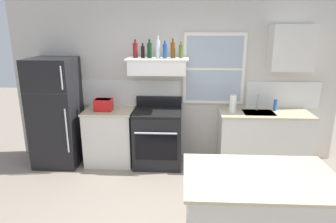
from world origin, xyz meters
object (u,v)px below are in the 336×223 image
Objects in this scene: bottle_balsamic_dark at (143,52)px; paper_towel_roll at (233,104)px; bottle_clear_tall at (158,49)px; bottle_red_label_wine at (135,50)px; dish_soap_bottle at (275,105)px; refrigerator at (56,112)px; kitchen_island at (257,218)px; bottle_dark_green_wine at (150,50)px; bottle_blue_liqueur at (165,51)px; bottle_amber_wine at (173,50)px; bottle_olive_oil_square at (181,51)px; stove_range at (158,137)px; toaster at (103,105)px.

bottle_balsamic_dark is 0.83× the size of paper_towel_roll.
bottle_balsamic_dark is 0.66× the size of bottle_clear_tall.
bottle_red_label_wine is 1.56× the size of dish_soap_bottle.
bottle_red_label_wine is 0.83× the size of bottle_clear_tall.
refrigerator is 5.16× the size of bottle_clear_tall.
bottle_balsamic_dark is 2.89m from kitchen_island.
bottle_balsamic_dark is 0.11m from bottle_dark_green_wine.
bottle_red_label_wine is at bearing 123.78° from kitchen_island.
bottle_blue_liqueur is 0.90× the size of bottle_amber_wine.
bottle_amber_wine is 2.72m from kitchen_island.
bottle_balsamic_dark is at bearing 179.50° from bottle_amber_wine.
paper_towel_roll is (1.07, -0.00, -0.81)m from bottle_blue_liqueur.
kitchen_island is at bearing -109.07° from dish_soap_bottle.
bottle_red_label_wine is 1.12× the size of bottle_olive_oil_square.
bottle_amber_wine reaches higher than stove_range.
toaster is 1.01× the size of bottle_amber_wine.
bottle_clear_tall is at bearing -19.12° from bottle_dark_green_wine.
refrigerator is at bearing 143.47° from kitchen_island.
bottle_dark_green_wine is 1.55m from paper_towel_roll.
kitchen_island is (2.77, -2.05, -0.42)m from refrigerator.
bottle_amber_wine is (0.58, -0.03, 0.01)m from bottle_red_label_wine.
toaster is 1.01m from bottle_red_label_wine.
bottle_amber_wine is at bearing -3.28° from bottle_red_label_wine.
bottle_olive_oil_square is (0.49, -0.04, -0.01)m from bottle_dark_green_wine.
bottle_balsamic_dark reaches higher than refrigerator.
bottle_red_label_wine is 0.36m from bottle_clear_tall.
refrigerator is at bearing -176.77° from bottle_amber_wine.
bottle_blue_liqueur is at bearing -15.17° from bottle_dark_green_wine.
stove_range is 1.43m from bottle_olive_oil_square.
bottle_blue_liqueur is (1.77, 0.06, 0.98)m from refrigerator.
kitchen_island is (1.11, -2.13, -1.43)m from bottle_clear_tall.
bottle_red_label_wine is (1.30, 0.14, 0.99)m from refrigerator.
stove_range is at bearing -21.05° from bottle_balsamic_dark.
bottle_red_label_wine reaches higher than bottle_olive_oil_square.
bottle_dark_green_wine is (0.75, 0.10, 0.85)m from toaster.
refrigerator is at bearing -177.40° from dish_soap_bottle.
bottle_red_label_wine is 1.25× the size of bottle_balsamic_dark.
bottle_olive_oil_square reaches higher than paper_towel_roll.
bottle_blue_liqueur is (0.12, 0.04, 1.39)m from stove_range.
bottle_clear_tall is 0.35m from bottle_olive_oil_square.
stove_range is 3.70× the size of bottle_amber_wine.
bottle_red_label_wine is 1.04× the size of paper_towel_roll.
bottle_red_label_wine is at bearing 12.04° from toaster.
bottle_amber_wine reaches higher than bottle_olive_oil_square.
toaster is 1.06× the size of bottle_dark_green_wine.
bottle_blue_liqueur is at bearing 115.31° from kitchen_island.
bottle_clear_tall reaches higher than refrigerator.
toaster is at bearing -179.11° from paper_towel_roll.
stove_range is at bearing -160.75° from bottle_blue_liqueur.
bottle_olive_oil_square is at bearing 2.90° from toaster.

